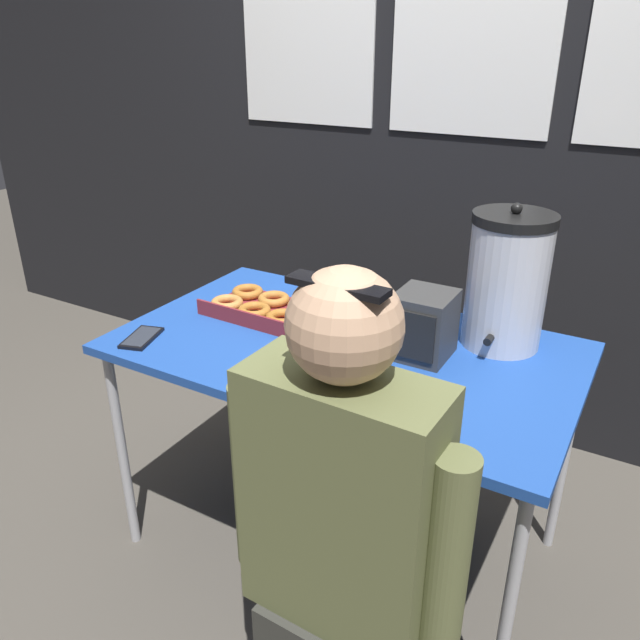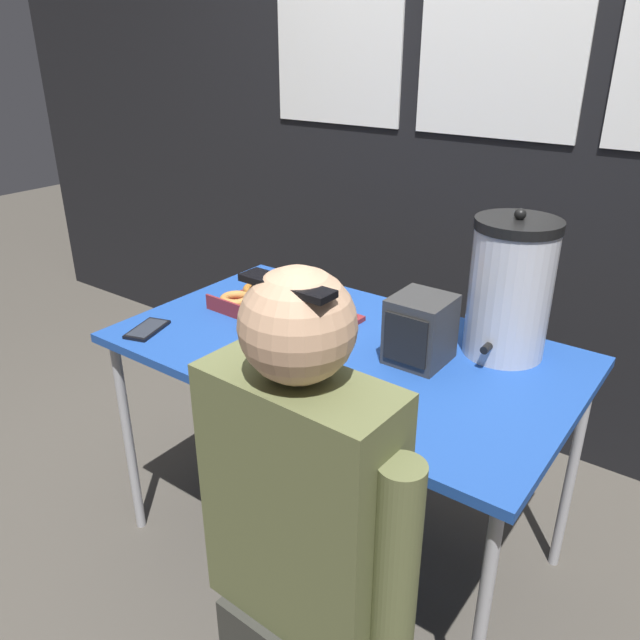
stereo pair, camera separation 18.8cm
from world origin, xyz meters
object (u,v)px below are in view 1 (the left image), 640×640
(donut_box, at_px, (278,311))
(cell_phone, at_px, (142,338))
(coffee_urn, at_px, (507,281))
(space_heater, at_px, (423,325))
(person_seated, at_px, (340,562))

(donut_box, relative_size, cell_phone, 2.94)
(coffee_urn, height_order, space_heater, coffee_urn)
(cell_phone, bearing_deg, person_seated, -38.37)
(donut_box, height_order, person_seated, person_seated)
(coffee_urn, height_order, cell_phone, coffee_urn)
(coffee_urn, distance_m, person_seated, 0.93)
(donut_box, bearing_deg, person_seated, -46.68)
(coffee_urn, bearing_deg, space_heater, -132.97)
(coffee_urn, xyz_separation_m, space_heater, (-0.17, -0.19, -0.10))
(donut_box, bearing_deg, space_heater, 0.03)
(cell_phone, relative_size, person_seated, 0.13)
(person_seated, bearing_deg, donut_box, -46.61)
(donut_box, distance_m, coffee_urn, 0.73)
(cell_phone, bearing_deg, donut_box, 35.32)
(coffee_urn, xyz_separation_m, person_seated, (-0.08, -0.85, -0.36))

